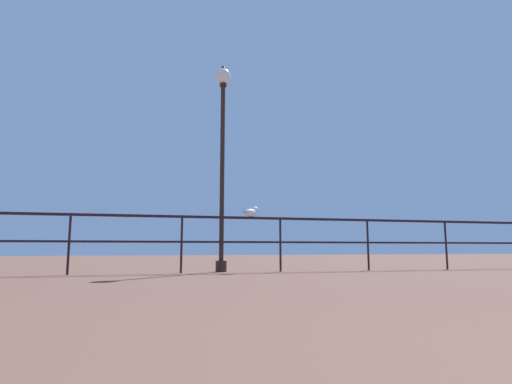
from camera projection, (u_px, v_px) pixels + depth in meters
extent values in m
cube|color=black|center=(233.00, 218.00, 8.25)|extent=(25.97, 0.05, 0.05)
cube|color=black|center=(233.00, 242.00, 8.18)|extent=(25.97, 0.04, 0.04)
cylinder|color=black|center=(69.00, 244.00, 7.41)|extent=(0.04, 0.04, 1.08)
cylinder|color=black|center=(182.00, 245.00, 7.92)|extent=(0.04, 0.04, 1.08)
cylinder|color=black|center=(280.00, 245.00, 8.43)|extent=(0.04, 0.04, 1.08)
cylinder|color=black|center=(368.00, 245.00, 8.94)|extent=(0.04, 0.04, 1.08)
cylinder|color=black|center=(446.00, 245.00, 9.45)|extent=(0.04, 0.04, 1.08)
cylinder|color=black|center=(221.00, 266.00, 8.32)|extent=(0.22, 0.22, 0.22)
cylinder|color=black|center=(222.00, 171.00, 8.59)|extent=(0.09, 0.09, 3.69)
cylinder|color=black|center=(223.00, 85.00, 8.84)|extent=(0.15, 0.15, 0.06)
sphere|color=white|center=(223.00, 76.00, 8.87)|extent=(0.34, 0.34, 0.34)
cone|color=black|center=(223.00, 67.00, 8.90)|extent=(0.11, 0.11, 0.10)
ellipsoid|color=white|center=(251.00, 213.00, 8.36)|extent=(0.34, 0.30, 0.16)
ellipsoid|color=gray|center=(251.00, 212.00, 8.36)|extent=(0.29, 0.24, 0.06)
sphere|color=white|center=(255.00, 210.00, 8.46)|extent=(0.13, 0.13, 0.13)
cone|color=gold|center=(258.00, 210.00, 8.52)|extent=(0.07, 0.07, 0.05)
cube|color=gray|center=(245.00, 212.00, 8.25)|extent=(0.12, 0.11, 0.02)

